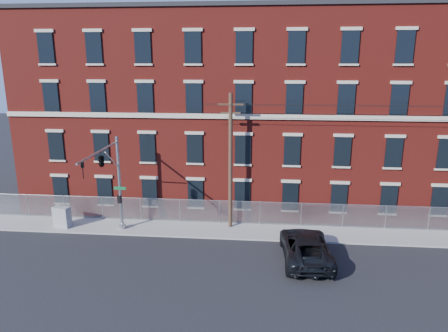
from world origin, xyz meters
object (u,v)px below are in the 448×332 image
utility_pole_near (230,160)px  pickup_truck (306,247)px  utility_cabinet (62,217)px  traffic_signal_mast (106,168)px

utility_pole_near → pickup_truck: size_ratio=1.59×
utility_cabinet → traffic_signal_mast: bearing=-12.7°
utility_pole_near → utility_cabinet: utility_pole_near is taller
traffic_signal_mast → utility_cabinet: 6.80m
traffic_signal_mast → utility_cabinet: bearing=154.2°
traffic_signal_mast → pickup_truck: 13.95m
traffic_signal_mast → utility_cabinet: size_ratio=4.44×
traffic_signal_mast → pickup_truck: bearing=-5.1°
traffic_signal_mast → pickup_truck: size_ratio=1.12×
traffic_signal_mast → pickup_truck: traffic_signal_mast is taller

